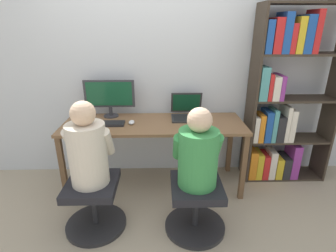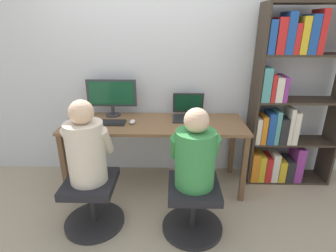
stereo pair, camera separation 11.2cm
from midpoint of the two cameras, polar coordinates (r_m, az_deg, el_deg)
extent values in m
plane|color=tan|center=(2.85, -4.14, -16.08)|extent=(14.00, 14.00, 0.00)
cube|color=silver|center=(3.00, -4.21, 13.08)|extent=(10.00, 0.05, 2.60)
cube|color=brown|center=(2.77, -4.25, 0.42)|extent=(1.90, 0.64, 0.03)
cube|color=brown|center=(2.87, -22.95, -8.87)|extent=(0.05, 0.05, 0.73)
cube|color=brown|center=(2.78, 14.97, -8.83)|extent=(0.05, 0.05, 0.73)
cube|color=brown|center=(3.34, -19.65, -4.11)|extent=(0.05, 0.05, 0.73)
cube|color=brown|center=(3.26, 12.35, -3.92)|extent=(0.05, 0.05, 0.73)
cylinder|color=#333338|center=(3.03, -13.32, 2.18)|extent=(0.16, 0.16, 0.01)
cylinder|color=#333338|center=(3.01, -13.40, 3.18)|extent=(0.04, 0.04, 0.10)
cube|color=#333338|center=(2.95, -13.73, 6.84)|extent=(0.55, 0.02, 0.30)
cube|color=#144C2D|center=(2.94, -13.78, 6.78)|extent=(0.50, 0.01, 0.26)
cube|color=#2D2D30|center=(2.86, 3.12, 1.68)|extent=(0.34, 0.25, 0.02)
cube|color=black|center=(2.85, 3.13, 1.89)|extent=(0.30, 0.20, 0.00)
cube|color=#2D2D30|center=(2.98, 2.92, 5.12)|extent=(0.34, 0.09, 0.24)
cube|color=#144C2D|center=(2.97, 2.93, 5.06)|extent=(0.30, 0.08, 0.21)
cube|color=#232326|center=(2.79, -15.08, 0.49)|extent=(0.44, 0.15, 0.02)
cube|color=black|center=(2.79, -15.10, 0.74)|extent=(0.40, 0.12, 0.00)
ellipsoid|color=silver|center=(2.75, -9.10, 0.80)|extent=(0.06, 0.10, 0.04)
cylinder|color=#262628|center=(2.66, -16.54, -19.74)|extent=(0.54, 0.54, 0.04)
cylinder|color=#262628|center=(2.53, -17.02, -16.32)|extent=(0.05, 0.05, 0.36)
cube|color=black|center=(2.41, -17.58, -12.22)|extent=(0.43, 0.45, 0.07)
cylinder|color=#262628|center=(2.55, 4.50, -20.84)|extent=(0.54, 0.54, 0.04)
cylinder|color=#262628|center=(2.42, 4.65, -17.34)|extent=(0.05, 0.05, 0.36)
cube|color=black|center=(2.29, 4.81, -13.11)|extent=(0.43, 0.45, 0.07)
cylinder|color=beige|center=(2.27, -18.41, -5.89)|extent=(0.31, 0.31, 0.53)
sphere|color=beige|center=(2.14, -19.49, 2.58)|extent=(0.20, 0.20, 0.20)
cylinder|color=beige|center=(2.35, -21.60, -3.29)|extent=(0.09, 0.23, 0.29)
cylinder|color=beige|center=(2.26, -14.49, -3.35)|extent=(0.09, 0.23, 0.29)
cylinder|color=#388C47|center=(2.15, 5.03, -7.02)|extent=(0.33, 0.33, 0.48)
sphere|color=beige|center=(2.01, 5.33, 1.30)|extent=(0.20, 0.20, 0.20)
cylinder|color=#388C47|center=(2.17, 0.82, -4.59)|extent=(0.09, 0.22, 0.27)
cylinder|color=#388C47|center=(2.20, 8.91, -4.44)|extent=(0.09, 0.22, 0.27)
cube|color=#382D23|center=(2.99, 16.75, 5.64)|extent=(0.02, 0.31, 1.93)
cube|color=#382D23|center=(3.38, 31.53, 5.12)|extent=(0.02, 0.31, 1.93)
cube|color=#382D23|center=(3.51, 22.22, -9.66)|extent=(0.88, 0.30, 0.02)
cube|color=#382D23|center=(3.31, 23.35, -2.53)|extent=(0.88, 0.30, 0.02)
cube|color=#382D23|center=(3.16, 24.60, 5.41)|extent=(0.88, 0.30, 0.02)
cube|color=#382D23|center=(3.08, 25.98, 13.93)|extent=(0.88, 0.30, 0.02)
cube|color=#382D23|center=(3.07, 27.51, 22.69)|extent=(0.88, 0.30, 0.02)
cube|color=orange|center=(3.27, 16.54, -7.58)|extent=(0.08, 0.25, 0.35)
cube|color=gold|center=(3.30, 17.84, -7.75)|extent=(0.07, 0.25, 0.31)
cube|color=red|center=(3.32, 19.09, -7.87)|extent=(0.07, 0.23, 0.29)
cube|color=silver|center=(3.34, 20.39, -7.48)|extent=(0.07, 0.23, 0.34)
cube|color=gold|center=(3.39, 21.63, -8.04)|extent=(0.08, 0.23, 0.25)
cube|color=#262628|center=(3.43, 22.91, -7.83)|extent=(0.09, 0.25, 0.26)
cube|color=#8C338C|center=(3.44, 24.51, -6.59)|extent=(0.09, 0.25, 0.41)
cube|color=silver|center=(3.07, 17.20, -0.36)|extent=(0.05, 0.21, 0.29)
cube|color=orange|center=(3.08, 18.27, -0.16)|extent=(0.05, 0.21, 0.31)
cube|color=#1E4C9E|center=(3.11, 19.52, 0.22)|extent=(0.07, 0.23, 0.35)
cube|color=teal|center=(3.12, 20.71, 0.36)|extent=(0.05, 0.21, 0.37)
cube|color=#262628|center=(3.15, 21.91, -0.36)|extent=(0.09, 0.20, 0.29)
cube|color=silver|center=(3.19, 22.98, 0.77)|extent=(0.04, 0.25, 0.40)
cube|color=silver|center=(3.21, 23.87, 0.41)|extent=(0.06, 0.24, 0.36)
cube|color=teal|center=(2.93, 18.65, 8.85)|extent=(0.09, 0.21, 0.35)
cube|color=red|center=(2.98, 19.75, 8.23)|extent=(0.04, 0.25, 0.28)
cube|color=silver|center=(2.98, 21.05, 7.79)|extent=(0.07, 0.19, 0.25)
cube|color=#8C338C|center=(3.03, 21.93, 7.96)|extent=(0.05, 0.26, 0.26)
cube|color=#1E4C9E|center=(2.87, 19.61, 17.82)|extent=(0.07, 0.20, 0.31)
cube|color=red|center=(2.92, 21.10, 17.89)|extent=(0.08, 0.24, 0.34)
cube|color=#1E4C9E|center=(2.95, 22.68, 18.19)|extent=(0.08, 0.26, 0.38)
cube|color=red|center=(2.98, 23.76, 17.06)|extent=(0.05, 0.26, 0.28)
cube|color=gold|center=(3.01, 25.10, 17.48)|extent=(0.07, 0.25, 0.34)
cube|color=#1E4C9E|center=(3.05, 26.51, 17.46)|extent=(0.08, 0.26, 0.36)
cube|color=red|center=(3.08, 27.96, 17.69)|extent=(0.06, 0.25, 0.41)
camera|label=1|loc=(0.06, -91.24, -0.48)|focal=28.00mm
camera|label=2|loc=(0.06, 88.76, 0.48)|focal=28.00mm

